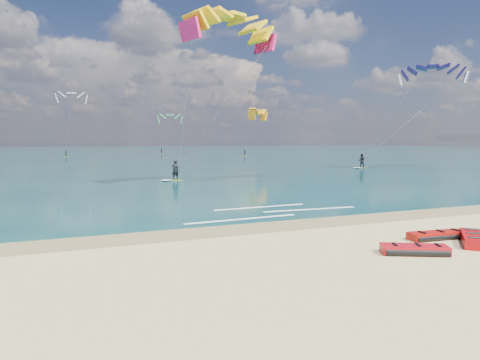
% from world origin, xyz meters
% --- Properties ---
extents(ground, '(320.00, 320.00, 0.00)m').
position_xyz_m(ground, '(0.00, 40.00, 0.00)').
color(ground, tan).
rests_on(ground, ground).
extents(wet_sand_strip, '(320.00, 2.40, 0.01)m').
position_xyz_m(wet_sand_strip, '(0.00, 3.00, 0.00)').
color(wet_sand_strip, olive).
rests_on(wet_sand_strip, ground).
extents(sea, '(320.00, 200.00, 0.04)m').
position_xyz_m(sea, '(0.00, 104.00, 0.02)').
color(sea, '#093235').
rests_on(sea, ground).
extents(packed_kite_left, '(2.78, 1.23, 0.36)m').
position_xyz_m(packed_kite_left, '(5.01, -1.75, 0.00)').
color(packed_kite_left, '#AF0F09').
rests_on(packed_kite_left, ground).
extents(packed_kite_mid, '(2.69, 2.04, 0.38)m').
position_xyz_m(packed_kite_mid, '(2.43, -3.19, 0.00)').
color(packed_kite_mid, red).
rests_on(packed_kite_mid, ground).
extents(packed_kite_right, '(2.77, 2.78, 0.45)m').
position_xyz_m(packed_kite_right, '(5.69, -2.89, 0.00)').
color(packed_kite_right, '#AC0709').
rests_on(packed_kite_right, ground).
extents(kitesurfer_main, '(10.28, 10.09, 15.49)m').
position_xyz_m(kitesurfer_main, '(2.14, 21.78, 7.96)').
color(kitesurfer_main, '#A9C917').
rests_on(kitesurfer_main, sea).
extents(kitesurfer_far, '(12.13, 10.28, 14.61)m').
position_xyz_m(kitesurfer_far, '(30.99, 29.79, 7.52)').
color(kitesurfer_far, gold).
rests_on(kitesurfer_far, sea).
extents(shoreline_foam, '(10.63, 3.61, 0.01)m').
position_xyz_m(shoreline_foam, '(1.47, 6.45, 0.04)').
color(shoreline_foam, white).
rests_on(shoreline_foam, ground).
extents(distant_kites, '(73.35, 34.74, 14.59)m').
position_xyz_m(distant_kites, '(-8.37, 84.04, 5.98)').
color(distant_kites, orange).
rests_on(distant_kites, ground).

